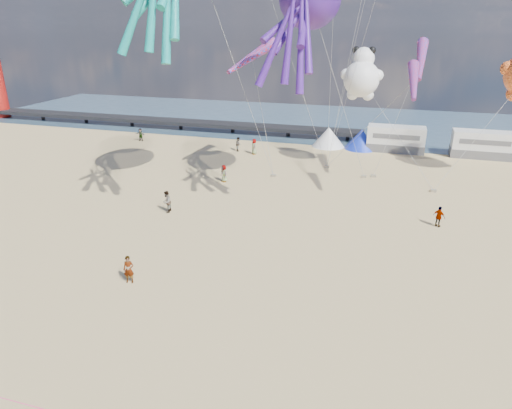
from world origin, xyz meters
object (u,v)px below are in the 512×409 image
Objects in this scene: tent_blue at (361,139)px; kite_panda at (361,79)px; beachgoer_7 at (167,202)px; beachgoer_3 at (439,217)px; windsock_left at (252,57)px; motorhome_0 at (396,139)px; beachgoer_4 at (140,135)px; motorhome_1 at (482,144)px; sandbag_e at (327,167)px; beachgoer_6 at (224,173)px; sandbag_b at (364,177)px; windsock_mid at (421,60)px; beachgoer_0 at (254,147)px; beachgoer_1 at (238,144)px; standing_person at (129,270)px; sandbag_a at (273,176)px; sandbag_c at (433,191)px; sandbag_d at (373,176)px; tent_white at (328,137)px; windsock_right at (413,81)px.

tent_blue is 0.67× the size of kite_panda.
tent_blue reaches higher than beachgoer_7.
windsock_left is (-17.39, 8.81, 10.59)m from beachgoer_3.
motorhome_0 is 32.16m from beachgoer_4.
motorhome_1 reaches higher than sandbag_e.
tent_blue is at bearing 90.09° from beachgoer_6.
tent_blue is 2.45× the size of beachgoer_3.
tent_blue is 11.49m from sandbag_b.
kite_panda is (-1.17, 2.02, 9.20)m from sandbag_b.
motorhome_0 is at bearing 66.84° from windsock_left.
beachgoer_0 is at bearing 159.82° from windsock_mid.
windsock_mid is at bearing -122.76° from motorhome_1.
beachgoer_1 is 1.02× the size of beachgoer_4.
windsock_mid reaches higher than sandbag_b.
tent_blue is 37.07m from standing_person.
sandbag_a is (5.97, 11.40, -0.80)m from beachgoer_7.
tent_blue is 8.00× the size of sandbag_a.
beachgoer_0 is 1.11× the size of beachgoer_4.
beachgoer_4 is 29.68m from kite_panda.
motorhome_0 is 13.20× the size of sandbag_a.
kite_panda is at bearing 45.34° from beachgoer_0.
motorhome_1 is 26.02m from beachgoer_0.
sandbag_c is (18.29, 21.68, -0.75)m from standing_person.
beachgoer_7 is 21.08m from sandbag_d.
sandbag_d is (6.14, -10.92, -1.09)m from tent_white.
beachgoer_3 is (19.24, -15.69, -0.10)m from beachgoer_0.
tent_blue is (-13.50, 0.00, -0.30)m from motorhome_1.
sandbag_b is (15.25, -6.13, -0.72)m from beachgoer_1.
windsock_mid reaches higher than sandbag_c.
tent_blue is at bearing 180.00° from motorhome_1.
sandbag_a is at bearing 4.65° from beachgoer_3.
beachgoer_3 is 0.90× the size of beachgoer_7.
beachgoer_0 is 22.83m from windsock_right.
beachgoer_1 is 13.73m from windsock_left.
beachgoer_4 is 0.37× the size of windsock_right.
sandbag_d is 16.66m from windsock_left.
windsock_right is (14.46, -6.04, -1.10)m from windsock_left.
standing_person is 3.44× the size of sandbag_b.
sandbag_d is (13.92, -4.82, -0.80)m from beachgoer_0.
standing_person is 22.07m from sandbag_a.
windsock_mid reaches higher than beachgoer_1.
beachgoer_4 is (-23.89, -4.08, -0.38)m from tent_white.
sandbag_b is at bearing 159.20° from windsock_mid.
windsock_mid reaches higher than motorhome_0.
beachgoer_7 is at bearing -137.03° from sandbag_b.
tent_white is at bearing -84.52° from beachgoer_1.
beachgoer_7 is at bearing -151.93° from sandbag_c.
beachgoer_1 is 11.88m from sandbag_e.
windsock_mid is (9.13, -13.01, 10.22)m from tent_white.
beachgoer_4 is at bearing 152.41° from windsock_right.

